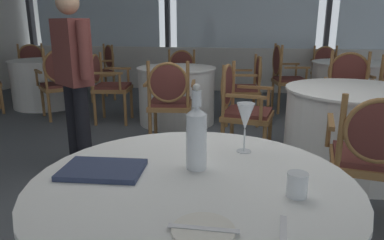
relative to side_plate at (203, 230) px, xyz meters
name	(u,v)px	position (x,y,z in m)	size (l,w,h in m)	color
ground_plane	(210,194)	(-0.21, 1.65, -0.75)	(15.54, 15.54, 0.00)	#4C5156
window_wall_far	(244,34)	(-0.21, 6.14, 0.37)	(9.67, 0.14, 2.80)	silver
side_plate	(203,230)	(0.00, 0.00, 0.00)	(0.17, 0.17, 0.01)	silver
butter_knife	(203,229)	(0.00, 0.00, 0.01)	(0.19, 0.02, 0.00)	silver
dinner_fork	(283,234)	(0.21, 0.03, 0.00)	(0.18, 0.02, 0.00)	silver
water_bottle	(196,136)	(-0.10, 0.42, 0.13)	(0.08, 0.08, 0.33)	white
wine_glass	(245,117)	(0.08, 0.64, 0.15)	(0.08, 0.08, 0.22)	white
water_tumbler	(297,185)	(0.26, 0.26, 0.04)	(0.07, 0.07, 0.08)	white
menu_book	(103,170)	(-0.44, 0.32, 0.01)	(0.30, 0.20, 0.02)	#2D3856
background_table_0	(177,95)	(-0.95, 3.64, -0.38)	(1.04, 1.04, 0.75)	white
dining_chair_0_0	(248,84)	(-0.02, 3.78, -0.21)	(0.53, 0.59, 0.90)	olive
dining_chair_0_1	(181,74)	(-1.10, 4.56, -0.22)	(0.59, 0.53, 0.90)	olive
dining_chair_0_2	(106,81)	(-1.88, 3.49, -0.20)	(0.53, 0.59, 0.92)	olive
dining_chair_0_3	(170,97)	(-0.80, 2.70, -0.21)	(0.59, 0.53, 0.93)	olive
background_table_1	(46,83)	(-3.26, 4.20, -0.38)	(1.07, 1.07, 0.75)	white
dining_chair_1_0	(103,67)	(-2.58, 4.88, -0.18)	(0.66, 0.66, 0.96)	olive
dining_chair_1_1	(33,67)	(-3.94, 4.89, -0.20)	(0.66, 0.66, 0.95)	olive
dining_chair_1_3	(60,78)	(-2.58, 3.52, -0.18)	(0.66, 0.66, 0.99)	olive
background_table_2	(354,130)	(0.98, 2.40, -0.38)	(1.24, 1.24, 0.75)	white
dining_chair_2_1	(348,89)	(1.14, 3.44, -0.18)	(0.58, 0.53, 0.99)	olive
dining_chair_2_2	(239,103)	(-0.05, 2.55, -0.21)	(0.53, 0.58, 0.93)	olive
dining_chair_2_3	(373,152)	(0.83, 1.37, -0.22)	(0.58, 0.53, 0.90)	olive
background_table_3	(351,87)	(1.50, 4.79, -0.38)	(1.20, 1.20, 0.75)	white
dining_chair_3_1	(326,68)	(1.30, 5.79, -0.21)	(0.60, 0.55, 0.92)	olive
dining_chair_3_2	(284,73)	(0.49, 4.58, -0.16)	(0.55, 0.60, 1.01)	olive
diner_person_0	(74,72)	(-1.50, 2.02, 0.13)	(0.45, 0.37, 1.56)	black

